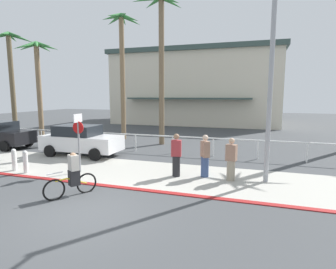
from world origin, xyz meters
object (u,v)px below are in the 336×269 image
pedestrian_1 (205,158)px  pedestrian_0 (176,157)px  streetlight_curb (272,69)px  bollard_0 (14,159)px  pedestrian_2 (231,161)px  palm_tree_0 (11,63)px  palm_tree_2 (122,50)px  cyclist_yellow_0 (73,176)px  bollard_2 (26,162)px  palm_tree_1 (37,66)px  car_white_1 (81,140)px  palm_tree_3 (161,40)px  stop_sign_bike_lane (78,135)px

pedestrian_1 → pedestrian_0: bearing=-165.0°
streetlight_curb → pedestrian_0: size_ratio=4.17×
bollard_0 → pedestrian_2: (9.30, 1.51, 0.27)m
palm_tree_0 → pedestrian_1: size_ratio=4.62×
palm_tree_2 → cyclist_yellow_0: bearing=-70.8°
pedestrian_0 → pedestrian_2: pedestrian_0 is taller
bollard_2 → palm_tree_1: size_ratio=0.14×
palm_tree_1 → car_white_1: size_ratio=1.65×
cyclist_yellow_0 → pedestrian_0: (2.67, 3.17, 0.15)m
bollard_0 → pedestrian_2: size_ratio=0.59×
car_white_1 → pedestrian_1: pedestrian_1 is taller
palm_tree_2 → car_white_1: size_ratio=2.10×
cyclist_yellow_0 → pedestrian_1: size_ratio=0.90×
bollard_0 → palm_tree_0: size_ratio=0.12×
palm_tree_1 → palm_tree_2: bearing=19.0°
cyclist_yellow_0 → streetlight_curb: bearing=28.3°
streetlight_curb → pedestrian_2: bearing=-178.3°
bollard_2 → pedestrian_2: (8.51, 1.67, 0.27)m
palm_tree_3 → streetlight_curb: bearing=-45.9°
pedestrian_1 → pedestrian_2: size_ratio=1.03×
pedestrian_2 → palm_tree_2: bearing=137.4°
palm_tree_0 → palm_tree_1: (2.64, -0.17, -0.33)m
palm_tree_0 → streetlight_curb: bearing=-18.4°
streetlight_curb → car_white_1: bearing=167.9°
palm_tree_1 → pedestrian_2: 16.67m
bollard_0 → pedestrian_0: (7.10, 1.39, 0.32)m
bollard_2 → car_white_1: 3.81m
palm_tree_3 → palm_tree_2: bearing=160.5°
palm_tree_2 → pedestrian_2: size_ratio=5.41×
car_white_1 → bollard_0: bearing=-103.7°
palm_tree_1 → palm_tree_2: 6.40m
palm_tree_2 → cyclist_yellow_0: 13.50m
palm_tree_1 → cyclist_yellow_0: bearing=-43.4°
bollard_2 → palm_tree_0: size_ratio=0.12×
pedestrian_0 → pedestrian_2: 2.20m
stop_sign_bike_lane → pedestrian_1: size_ratio=1.45×
car_white_1 → pedestrian_2: size_ratio=2.58×
streetlight_curb → palm_tree_1: 17.24m
stop_sign_bike_lane → bollard_2: 2.58m
palm_tree_0 → cyclist_yellow_0: palm_tree_0 is taller
stop_sign_bike_lane → cyclist_yellow_0: 3.03m
palm_tree_3 → car_white_1: size_ratio=2.21×
palm_tree_1 → pedestrian_0: 14.79m
stop_sign_bike_lane → pedestrian_1: bearing=11.0°
pedestrian_0 → pedestrian_1: (1.13, 0.30, -0.02)m
car_white_1 → pedestrian_0: pedestrian_0 is taller
palm_tree_1 → pedestrian_1: palm_tree_1 is taller
pedestrian_1 → bollard_2: bearing=-166.0°
bollard_2 → palm_tree_1: (-6.28, 7.76, 4.99)m
bollard_0 → bollard_2: 0.81m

